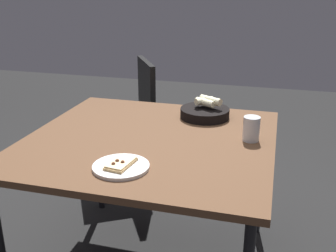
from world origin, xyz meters
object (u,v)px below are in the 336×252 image
at_px(beer_glass, 251,130).
at_px(bread_basket, 205,112).
at_px(pizza_plate, 121,166).
at_px(dining_table, 150,149).
at_px(chair_near, 131,115).

bearing_deg(beer_glass, bread_basket, -135.15).
height_order(pizza_plate, bread_basket, bread_basket).
distance_m(bread_basket, beer_glass, 0.37).
relative_size(dining_table, beer_glass, 10.00).
bearing_deg(bread_basket, pizza_plate, -16.39).
bearing_deg(bread_basket, chair_near, -130.46).
xyz_separation_m(pizza_plate, beer_glass, (-0.43, 0.47, 0.04)).
bearing_deg(chair_near, beer_glass, 48.08).
bearing_deg(chair_near, bread_basket, 49.54).
xyz_separation_m(dining_table, pizza_plate, (0.34, -0.01, 0.07)).
xyz_separation_m(beer_glass, chair_near, (-0.80, -0.89, -0.27)).
xyz_separation_m(dining_table, beer_glass, (-0.09, 0.46, 0.11)).
distance_m(pizza_plate, beer_glass, 0.64).
xyz_separation_m(dining_table, chair_near, (-0.90, -0.44, -0.16)).
height_order(dining_table, chair_near, chair_near).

